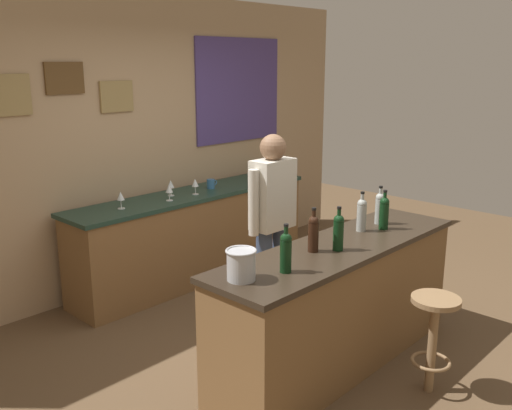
{
  "coord_description": "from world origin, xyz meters",
  "views": [
    {
      "loc": [
        -3.13,
        -2.54,
        2.17
      ],
      "look_at": [
        0.04,
        0.45,
        1.05
      ],
      "focal_mm": 39.43,
      "sensor_mm": 36.0,
      "label": 1
    }
  ],
  "objects_px": {
    "wine_glass_d": "(195,183)",
    "wine_bottle_d": "(362,214)",
    "wine_bottle_c": "(338,231)",
    "wine_bottle_a": "(286,251)",
    "wine_glass_c": "(171,185)",
    "bartender": "(273,219)",
    "coffee_mug": "(211,184)",
    "wine_glass_b": "(169,189)",
    "bar_stool": "(434,328)",
    "wine_bottle_f": "(380,207)",
    "wine_glass_e": "(252,169)",
    "wine_glass_a": "(121,197)",
    "wine_bottle_b": "(313,232)",
    "ice_bucket": "(241,264)",
    "wine_bottle_e": "(384,212)"
  },
  "relations": [
    {
      "from": "wine_bottle_d",
      "to": "wine_glass_e",
      "type": "height_order",
      "value": "wine_bottle_d"
    },
    {
      "from": "bar_stool",
      "to": "wine_bottle_c",
      "type": "xyz_separation_m",
      "value": [
        -0.24,
        0.62,
        0.6
      ]
    },
    {
      "from": "wine_bottle_e",
      "to": "wine_glass_a",
      "type": "xyz_separation_m",
      "value": [
        -0.99,
        2.05,
        -0.05
      ]
    },
    {
      "from": "wine_bottle_c",
      "to": "wine_bottle_a",
      "type": "bearing_deg",
      "value": -179.24
    },
    {
      "from": "wine_glass_e",
      "to": "wine_glass_b",
      "type": "bearing_deg",
      "value": -173.69
    },
    {
      "from": "bartender",
      "to": "wine_glass_e",
      "type": "xyz_separation_m",
      "value": [
        1.16,
        1.34,
        0.07
      ]
    },
    {
      "from": "bartender",
      "to": "wine_glass_d",
      "type": "height_order",
      "value": "bartender"
    },
    {
      "from": "bar_stool",
      "to": "wine_glass_b",
      "type": "xyz_separation_m",
      "value": [
        -0.1,
        2.62,
        0.55
      ]
    },
    {
      "from": "bar_stool",
      "to": "wine_glass_d",
      "type": "height_order",
      "value": "wine_glass_d"
    },
    {
      "from": "wine_glass_d",
      "to": "wine_bottle_d",
      "type": "bearing_deg",
      "value": -89.47
    },
    {
      "from": "wine_glass_a",
      "to": "wine_glass_c",
      "type": "distance_m",
      "value": 0.61
    },
    {
      "from": "wine_bottle_c",
      "to": "wine_glass_c",
      "type": "height_order",
      "value": "wine_bottle_c"
    },
    {
      "from": "wine_bottle_d",
      "to": "wine_bottle_e",
      "type": "height_order",
      "value": "same"
    },
    {
      "from": "wine_bottle_b",
      "to": "coffee_mug",
      "type": "bearing_deg",
      "value": 66.06
    },
    {
      "from": "wine_glass_d",
      "to": "wine_bottle_b",
      "type": "bearing_deg",
      "value": -107.54
    },
    {
      "from": "bar_stool",
      "to": "wine_glass_b",
      "type": "height_order",
      "value": "wine_glass_b"
    },
    {
      "from": "bartender",
      "to": "wine_glass_d",
      "type": "xyz_separation_m",
      "value": [
        0.23,
        1.22,
        0.07
      ]
    },
    {
      "from": "wine_bottle_f",
      "to": "bar_stool",
      "type": "bearing_deg",
      "value": -124.11
    },
    {
      "from": "wine_bottle_e",
      "to": "wine_glass_c",
      "type": "relative_size",
      "value": 1.97
    },
    {
      "from": "wine_bottle_a",
      "to": "ice_bucket",
      "type": "xyz_separation_m",
      "value": [
        -0.27,
        0.11,
        -0.04
      ]
    },
    {
      "from": "bar_stool",
      "to": "wine_bottle_c",
      "type": "distance_m",
      "value": 0.89
    },
    {
      "from": "wine_glass_c",
      "to": "wine_glass_e",
      "type": "bearing_deg",
      "value": -0.31
    },
    {
      "from": "wine_bottle_d",
      "to": "wine_glass_b",
      "type": "distance_m",
      "value": 1.91
    },
    {
      "from": "wine_bottle_a",
      "to": "wine_glass_b",
      "type": "distance_m",
      "value": 2.13
    },
    {
      "from": "bartender",
      "to": "wine_glass_b",
      "type": "xyz_separation_m",
      "value": [
        -0.1,
        1.2,
        0.07
      ]
    },
    {
      "from": "wine_bottle_d",
      "to": "wine_glass_e",
      "type": "relative_size",
      "value": 1.97
    },
    {
      "from": "bar_stool",
      "to": "wine_bottle_f",
      "type": "relative_size",
      "value": 2.22
    },
    {
      "from": "wine_bottle_a",
      "to": "wine_glass_a",
      "type": "height_order",
      "value": "wine_bottle_a"
    },
    {
      "from": "wine_bottle_c",
      "to": "wine_glass_a",
      "type": "xyz_separation_m",
      "value": [
        -0.34,
        2.08,
        -0.05
      ]
    },
    {
      "from": "ice_bucket",
      "to": "wine_glass_d",
      "type": "distance_m",
      "value": 2.32
    },
    {
      "from": "bar_stool",
      "to": "wine_glass_c",
      "type": "bearing_deg",
      "value": 89.43
    },
    {
      "from": "ice_bucket",
      "to": "wine_glass_c",
      "type": "xyz_separation_m",
      "value": [
        1.1,
        2.05,
        -0.01
      ]
    },
    {
      "from": "coffee_mug",
      "to": "wine_glass_c",
      "type": "bearing_deg",
      "value": 174.95
    },
    {
      "from": "wine_glass_d",
      "to": "wine_glass_e",
      "type": "height_order",
      "value": "same"
    },
    {
      "from": "wine_bottle_d",
      "to": "wine_glass_c",
      "type": "xyz_separation_m",
      "value": [
        -0.22,
        2.02,
        -0.05
      ]
    },
    {
      "from": "bartender",
      "to": "wine_glass_a",
      "type": "bearing_deg",
      "value": 114.28
    },
    {
      "from": "ice_bucket",
      "to": "wine_glass_e",
      "type": "distance_m",
      "value": 3.02
    },
    {
      "from": "wine_bottle_b",
      "to": "wine_glass_b",
      "type": "height_order",
      "value": "wine_bottle_b"
    },
    {
      "from": "wine_bottle_b",
      "to": "wine_glass_d",
      "type": "bearing_deg",
      "value": 72.46
    },
    {
      "from": "wine_bottle_b",
      "to": "wine_bottle_e",
      "type": "bearing_deg",
      "value": -4.99
    },
    {
      "from": "bar_stool",
      "to": "wine_bottle_f",
      "type": "distance_m",
      "value": 1.09
    },
    {
      "from": "wine_bottle_f",
      "to": "wine_glass_d",
      "type": "height_order",
      "value": "wine_bottle_f"
    },
    {
      "from": "bar_stool",
      "to": "wine_glass_a",
      "type": "xyz_separation_m",
      "value": [
        -0.58,
        2.7,
        0.55
      ]
    },
    {
      "from": "wine_bottle_c",
      "to": "wine_bottle_e",
      "type": "height_order",
      "value": "same"
    },
    {
      "from": "wine_bottle_a",
      "to": "bar_stool",
      "type": "bearing_deg",
      "value": -37.46
    },
    {
      "from": "wine_glass_d",
      "to": "coffee_mug",
      "type": "height_order",
      "value": "wine_glass_d"
    },
    {
      "from": "wine_glass_c",
      "to": "bartender",
      "type": "bearing_deg",
      "value": -91.41
    },
    {
      "from": "wine_glass_d",
      "to": "wine_glass_e",
      "type": "bearing_deg",
      "value": 7.46
    },
    {
      "from": "wine_bottle_a",
      "to": "wine_glass_a",
      "type": "bearing_deg",
      "value": 84.15
    },
    {
      "from": "bar_stool",
      "to": "wine_glass_c",
      "type": "relative_size",
      "value": 4.39
    }
  ]
}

